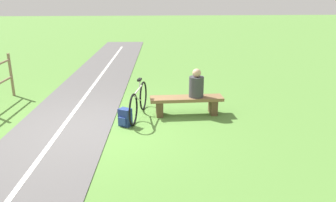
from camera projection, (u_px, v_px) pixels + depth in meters
name	position (u px, v px, depth m)	size (l,w,h in m)	color
ground_plane	(95.00, 128.00, 7.57)	(80.00, 80.00, 0.00)	#548438
bench	(187.00, 102.00, 8.32)	(1.82, 0.50, 0.46)	brown
person_seated	(196.00, 85.00, 8.20)	(0.37, 0.37, 0.71)	#38383D
bicycle	(139.00, 101.00, 8.14)	(0.42, 1.82, 0.93)	black
backpack	(125.00, 117.00, 7.63)	(0.33, 0.33, 0.41)	navy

